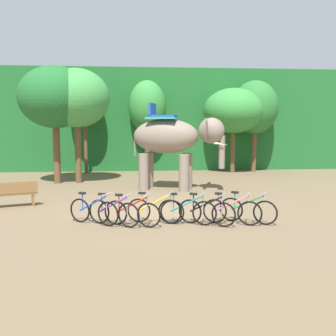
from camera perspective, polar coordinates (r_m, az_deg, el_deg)
ground_plane at (r=12.98m, az=-2.52°, el=-6.24°), size 80.00×80.00×0.00m
foliage_hedge at (r=26.62m, az=-3.88°, el=7.09°), size 36.00×6.00×6.30m
tree_right at (r=19.41m, az=-16.46°, el=10.02°), size 3.47×3.47×5.65m
tree_center at (r=22.99m, az=-12.26°, el=8.89°), size 2.16×2.16×4.95m
tree_far_left at (r=19.32m, az=-13.43°, el=10.02°), size 3.18×3.18×5.55m
tree_center_left at (r=23.09m, az=-3.10°, el=8.98°), size 2.23×2.23×5.46m
tree_center_right at (r=23.17m, az=9.70°, el=8.37°), size 3.54×3.54×5.00m
tree_left at (r=23.92m, az=12.79°, el=8.74°), size 2.78×2.78×5.49m
elephant at (r=16.71m, az=0.78°, el=4.23°), size 4.23×2.74×3.78m
bike_blue at (r=11.28m, az=-11.01°, el=-6.29°), size 1.48×0.93×0.92m
bike_purple at (r=11.03m, az=-8.10°, el=-6.53°), size 1.49×0.93×0.92m
bike_red at (r=10.90m, az=-5.38°, el=-6.65°), size 1.60×0.77×0.92m
bike_yellow at (r=11.19m, az=-1.92°, el=-6.28°), size 1.65×0.66×0.92m
bike_teal at (r=11.06m, az=2.84°, el=-6.44°), size 1.64×0.67×0.92m
bike_black at (r=11.02m, az=5.72°, el=-6.51°), size 1.52×0.89×0.92m
bike_pink at (r=11.22m, az=9.48°, el=-6.33°), size 1.60×0.77×0.92m
bike_green at (r=11.45m, az=11.78°, el=-6.12°), size 1.49×0.93×0.92m
wooden_bench at (r=14.34m, az=-21.82°, el=-3.53°), size 1.55×0.86×0.89m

